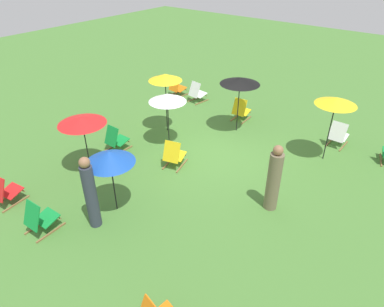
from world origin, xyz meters
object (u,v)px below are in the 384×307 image
deckchair_0 (338,135)px  deckchair_6 (5,191)px  umbrella_2 (336,101)px  umbrella_1 (165,77)px  deckchair_8 (116,139)px  umbrella_4 (110,157)px  person_0 (90,194)px  deckchair_1 (174,155)px  deckchair_3 (241,110)px  deckchair_10 (197,93)px  umbrella_3 (82,120)px  deckchair_4 (177,87)px  umbrella_0 (240,81)px  deckchair_7 (40,218)px  umbrella_5 (167,98)px  person_1 (274,180)px

deckchair_0 → deckchair_6: 9.66m
umbrella_2 → umbrella_1: bearing=17.1°
deckchair_8 → umbrella_1: (-0.36, -1.97, 1.52)m
umbrella_4 → person_0: size_ratio=0.90×
deckchair_1 → umbrella_4: size_ratio=0.52×
deckchair_3 → deckchair_10: same height
umbrella_3 → person_0: 2.48m
deckchair_4 → deckchair_6: same height
deckchair_8 → person_0: size_ratio=0.46×
deckchair_0 → deckchair_6: (5.50, 7.94, 0.00)m
deckchair_8 → umbrella_0: (-2.26, -3.43, 1.41)m
umbrella_1 → umbrella_3: 3.18m
deckchair_0 → deckchair_7: same height
deckchair_7 → umbrella_2: umbrella_2 is taller
deckchair_3 → umbrella_3: umbrella_3 is taller
deckchair_0 → umbrella_4: size_ratio=0.51×
deckchair_8 → deckchair_6: bearing=87.8°
deckchair_8 → umbrella_0: bearing=-122.6°
umbrella_5 → deckchair_4: bearing=-53.6°
umbrella_0 → deckchair_7: bearing=82.8°
umbrella_3 → deckchair_4: bearing=-74.6°
deckchair_4 → deckchair_8: size_ratio=1.00×
deckchair_1 → deckchair_6: size_ratio=1.03×
deckchair_10 → umbrella_3: size_ratio=0.50×
deckchair_3 → umbrella_5: size_ratio=0.49×
deckchair_0 → umbrella_5: size_ratio=0.49×
deckchair_1 → deckchair_6: (2.18, 3.84, 0.00)m
deckchair_7 → umbrella_1: umbrella_1 is taller
deckchair_8 → umbrella_5: 2.05m
deckchair_4 → umbrella_0: size_ratio=0.44×
deckchair_0 → deckchair_4: (6.71, -0.06, 0.00)m
deckchair_10 → umbrella_4: (-2.49, 6.49, 1.13)m
umbrella_2 → person_1: bearing=85.6°
deckchair_3 → deckchair_10: 2.30m
deckchair_7 → deckchair_8: size_ratio=1.00×
umbrella_2 → umbrella_3: size_ratio=1.19×
deckchair_3 → umbrella_2: bearing=164.0°
deckchair_3 → umbrella_0: umbrella_0 is taller
deckchair_6 → deckchair_10: same height
deckchair_1 → umbrella_0: umbrella_0 is taller
deckchair_8 → umbrella_2: bearing=-145.8°
umbrella_3 → deckchair_10: bearing=-84.6°
deckchair_10 → deckchair_3: bearing=179.1°
deckchair_6 → deckchair_8: size_ratio=1.00×
deckchair_4 → umbrella_3: umbrella_3 is taller
person_0 → umbrella_1: bearing=-126.7°
deckchair_8 → deckchair_10: size_ratio=1.00×
umbrella_4 → person_1: size_ratio=0.94×
deckchair_3 → person_1: (-3.12, 3.75, 0.46)m
deckchair_4 → umbrella_4: 7.46m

